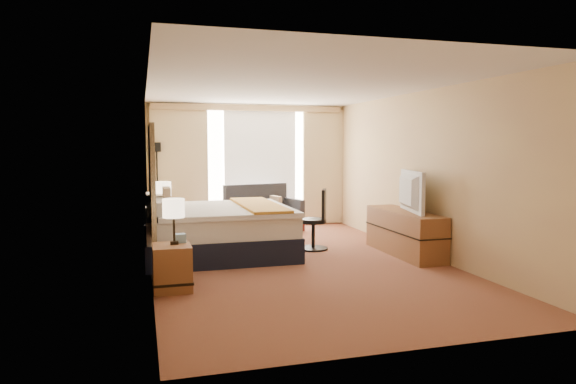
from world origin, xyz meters
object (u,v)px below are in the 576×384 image
object	(u,v)px
floor_lamp	(157,169)
lamp_left	(174,209)
media_dresser	(405,233)
loveseat	(262,216)
desk_chair	(316,223)
nightstand_right	(164,233)
bed	(217,230)
lamp_right	(162,190)
nightstand_left	(172,267)
television	(405,191)

from	to	relation	value
floor_lamp	lamp_left	size ratio (longest dim) A/B	3.25
media_dresser	floor_lamp	distance (m)	5.07
loveseat	desk_chair	distance (m)	2.12
lamp_left	floor_lamp	bearing A→B (deg)	90.84
nightstand_right	bed	size ratio (longest dim) A/B	0.24
floor_lamp	lamp_right	xyz separation A→B (m)	(0.03, -1.92, -0.26)
floor_lamp	nightstand_left	bearing A→B (deg)	-89.60
bed	loveseat	bearing A→B (deg)	59.30
loveseat	lamp_left	xyz separation A→B (m)	(-1.98, -3.83, 0.67)
media_dresser	loveseat	size ratio (longest dim) A/B	1.08
nightstand_left	lamp_left	size ratio (longest dim) A/B	0.99
nightstand_right	loveseat	bearing A→B (deg)	34.18
media_dresser	loveseat	distance (m)	3.28
nightstand_left	bed	distance (m)	2.01
floor_lamp	lamp_left	distance (m)	4.33
nightstand_left	media_dresser	world-z (taller)	media_dresser
media_dresser	floor_lamp	world-z (taller)	floor_lamp
desk_chair	television	bearing A→B (deg)	-10.96
lamp_left	television	distance (m)	3.74
bed	floor_lamp	xyz separation A→B (m)	(-0.84, 2.51, 0.87)
nightstand_left	desk_chair	xyz separation A→B (m)	(2.47, 1.80, 0.18)
bed	television	size ratio (longest dim) A/B	2.01
nightstand_right	lamp_right	world-z (taller)	lamp_right
loveseat	bed	bearing A→B (deg)	-134.68
nightstand_right	lamp_left	xyz separation A→B (m)	(0.03, -2.47, 0.70)
bed	lamp_left	world-z (taller)	lamp_left
bed	lamp_right	xyz separation A→B (m)	(-0.81, 0.59, 0.61)
desk_chair	lamp_right	xyz separation A→B (m)	(-2.47, 0.63, 0.56)
nightstand_left	loveseat	world-z (taller)	loveseat
television	nightstand_right	bearing A→B (deg)	80.23
floor_lamp	television	bearing A→B (deg)	-42.53
nightstand_left	desk_chair	size ratio (longest dim) A/B	0.54
lamp_right	television	xyz separation A→B (m)	(3.65, -1.46, 0.01)
lamp_left	nightstand_right	bearing A→B (deg)	90.78
nightstand_right	floor_lamp	distance (m)	2.10
nightstand_left	lamp_right	xyz separation A→B (m)	(-0.00, 2.43, 0.74)
loveseat	floor_lamp	distance (m)	2.31
nightstand_left	television	size ratio (longest dim) A/B	0.49
nightstand_right	bed	world-z (taller)	bed
nightstand_left	media_dresser	xyz separation A→B (m)	(3.70, 1.05, 0.07)
nightstand_left	loveseat	size ratio (longest dim) A/B	0.33
nightstand_left	lamp_right	bearing A→B (deg)	90.10
nightstand_left	bed	world-z (taller)	bed
floor_lamp	television	world-z (taller)	floor_lamp
bed	lamp_left	xyz separation A→B (m)	(-0.77, -1.81, 0.58)
desk_chair	lamp_right	distance (m)	2.61
lamp_right	television	size ratio (longest dim) A/B	0.53
floor_lamp	lamp_right	distance (m)	1.94
floor_lamp	lamp_right	world-z (taller)	floor_lamp
media_dresser	lamp_left	distance (m)	3.86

